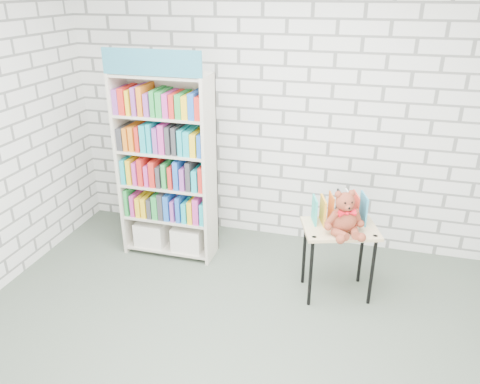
# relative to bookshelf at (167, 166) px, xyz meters

# --- Properties ---
(ground) EXTENTS (4.50, 4.50, 0.00)m
(ground) POSITION_rel_bookshelf_xyz_m (1.01, -1.36, -0.94)
(ground) COLOR #495548
(ground) RESTS_ON ground
(room_shell) EXTENTS (4.52, 4.02, 2.81)m
(room_shell) POSITION_rel_bookshelf_xyz_m (1.01, -1.36, 0.85)
(room_shell) COLOR silver
(room_shell) RESTS_ON ground
(bookshelf) EXTENTS (0.92, 0.36, 2.06)m
(bookshelf) POSITION_rel_bookshelf_xyz_m (0.00, 0.00, 0.00)
(bookshelf) COLOR beige
(bookshelf) RESTS_ON ground
(display_table) EXTENTS (0.72, 0.59, 0.67)m
(display_table) POSITION_rel_bookshelf_xyz_m (1.70, -0.29, -0.36)
(display_table) COLOR tan
(display_table) RESTS_ON ground
(table_books) EXTENTS (0.47, 0.31, 0.26)m
(table_books) POSITION_rel_bookshelf_xyz_m (1.67, -0.20, -0.14)
(table_books) COLOR #2AB6A4
(table_books) RESTS_ON display_table
(teddy_bear) EXTENTS (0.35, 0.33, 0.37)m
(teddy_bear) POSITION_rel_bookshelf_xyz_m (1.73, -0.39, -0.12)
(teddy_bear) COLOR brown
(teddy_bear) RESTS_ON display_table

